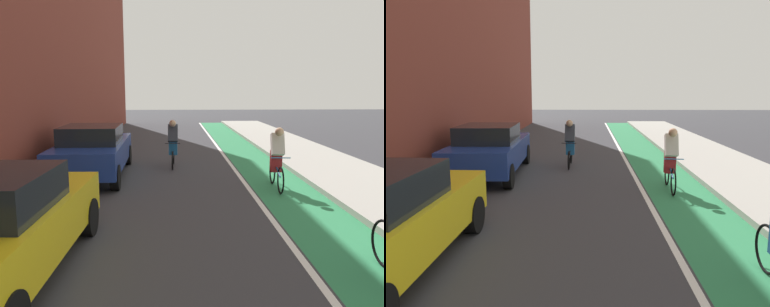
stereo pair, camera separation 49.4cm
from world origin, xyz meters
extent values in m
plane|color=#38383D|center=(0.00, 13.88, 0.00)|extent=(78.68, 78.68, 0.00)
cube|color=#2D8451|center=(2.75, 15.88, 0.00)|extent=(1.60, 35.76, 0.00)
cube|color=white|center=(1.85, 15.88, 0.00)|extent=(0.12, 35.76, 0.00)
cube|color=#A8A59E|center=(4.98, 15.88, 0.07)|extent=(2.87, 35.76, 0.14)
cylinder|color=black|center=(-1.62, 10.82, 0.33)|extent=(0.24, 0.67, 0.66)
cube|color=navy|center=(-2.50, 15.56, 0.68)|extent=(1.96, 4.58, 0.70)
cube|color=black|center=(-2.49, 15.33, 1.26)|extent=(1.66, 1.95, 0.55)
cylinder|color=black|center=(-3.38, 17.25, 0.33)|extent=(0.24, 0.67, 0.66)
cylinder|color=black|center=(-1.72, 17.30, 0.33)|extent=(0.24, 0.67, 0.66)
cylinder|color=black|center=(-3.28, 13.82, 0.33)|extent=(0.24, 0.67, 0.66)
cylinder|color=black|center=(-1.61, 13.87, 0.33)|extent=(0.24, 0.67, 0.66)
torus|color=black|center=(2.95, 9.39, 0.35)|extent=(0.04, 0.70, 0.70)
torus|color=black|center=(2.53, 13.33, 0.34)|extent=(0.08, 0.68, 0.68)
torus|color=black|center=(2.59, 14.38, 0.34)|extent=(0.08, 0.68, 0.68)
cylinder|color=#1966A5|center=(2.56, 13.86, 0.56)|extent=(0.10, 0.96, 0.33)
cylinder|color=#1966A5|center=(2.57, 14.04, 0.64)|extent=(0.04, 0.12, 0.55)
cylinder|color=#1966A5|center=(2.53, 13.41, 0.89)|extent=(0.48, 0.05, 0.02)
cube|color=maroon|center=(2.56, 13.96, 0.71)|extent=(0.29, 0.26, 0.56)
cube|color=beige|center=(2.56, 13.83, 1.17)|extent=(0.34, 0.42, 0.60)
sphere|color=tan|center=(2.55, 13.68, 1.51)|extent=(0.22, 0.22, 0.22)
torus|color=black|center=(-0.16, 16.29, 0.30)|extent=(0.06, 0.60, 0.60)
torus|color=black|center=(-0.13, 17.34, 0.30)|extent=(0.06, 0.60, 0.60)
cylinder|color=black|center=(-0.14, 16.82, 0.52)|extent=(0.07, 0.96, 0.33)
cylinder|color=black|center=(-0.14, 17.00, 0.60)|extent=(0.04, 0.12, 0.55)
cylinder|color=black|center=(-0.16, 16.37, 0.85)|extent=(0.48, 0.04, 0.02)
cube|color=#1E598C|center=(-0.14, 16.92, 0.67)|extent=(0.29, 0.25, 0.56)
cube|color=#333842|center=(-0.15, 16.79, 1.13)|extent=(0.33, 0.41, 0.60)
sphere|color=tan|center=(-0.15, 16.64, 1.47)|extent=(0.22, 0.22, 0.22)
cube|color=#333842|center=(-0.14, 16.92, 1.15)|extent=(0.27, 0.28, 0.39)
camera|label=1|loc=(-0.08, 4.33, 2.55)|focal=35.42mm
camera|label=2|loc=(0.42, 4.32, 2.55)|focal=35.42mm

